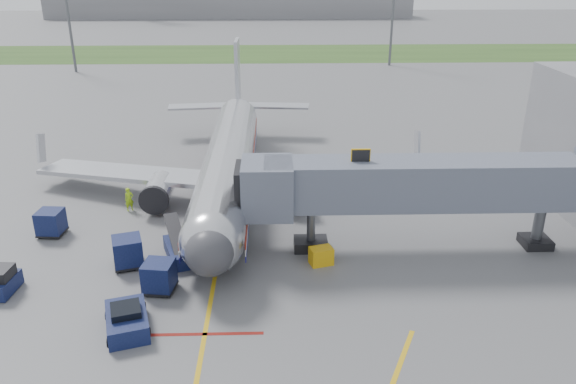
{
  "coord_description": "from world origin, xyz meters",
  "views": [
    {
      "loc": [
        3.56,
        -27.76,
        17.6
      ],
      "look_at": [
        4.57,
        7.13,
        3.2
      ],
      "focal_mm": 35.0,
      "sensor_mm": 36.0,
      "label": 1
    }
  ],
  "objects_px": {
    "airliner": "(229,161)",
    "pushback_tug": "(127,320)",
    "ramp_worker": "(129,199)",
    "baggage_tug": "(3,282)",
    "belt_loader": "(179,250)"
  },
  "relations": [
    {
      "from": "airliner",
      "to": "pushback_tug",
      "type": "xyz_separation_m",
      "value": [
        -4.0,
        -18.75,
        -2.07
      ]
    },
    {
      "from": "pushback_tug",
      "to": "ramp_worker",
      "type": "xyz_separation_m",
      "value": [
        -3.33,
        15.04,
        0.34
      ]
    },
    {
      "from": "baggage_tug",
      "to": "ramp_worker",
      "type": "height_order",
      "value": "ramp_worker"
    },
    {
      "from": "pushback_tug",
      "to": "ramp_worker",
      "type": "bearing_deg",
      "value": 102.49
    },
    {
      "from": "ramp_worker",
      "to": "baggage_tug",
      "type": "bearing_deg",
      "value": -145.85
    },
    {
      "from": "baggage_tug",
      "to": "pushback_tug",
      "type": "bearing_deg",
      "value": -25.42
    },
    {
      "from": "belt_loader",
      "to": "ramp_worker",
      "type": "bearing_deg",
      "value": 122.71
    },
    {
      "from": "pushback_tug",
      "to": "belt_loader",
      "type": "bearing_deg",
      "value": 78.85
    },
    {
      "from": "pushback_tug",
      "to": "airliner",
      "type": "bearing_deg",
      "value": 77.95
    },
    {
      "from": "belt_loader",
      "to": "pushback_tug",
      "type": "bearing_deg",
      "value": -101.15
    },
    {
      "from": "airliner",
      "to": "baggage_tug",
      "type": "relative_size",
      "value": 15.3
    },
    {
      "from": "airliner",
      "to": "ramp_worker",
      "type": "height_order",
      "value": "airliner"
    },
    {
      "from": "belt_loader",
      "to": "airliner",
      "type": "bearing_deg",
      "value": 77.34
    },
    {
      "from": "airliner",
      "to": "belt_loader",
      "type": "bearing_deg",
      "value": -102.66
    },
    {
      "from": "pushback_tug",
      "to": "belt_loader",
      "type": "height_order",
      "value": "belt_loader"
    }
  ]
}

